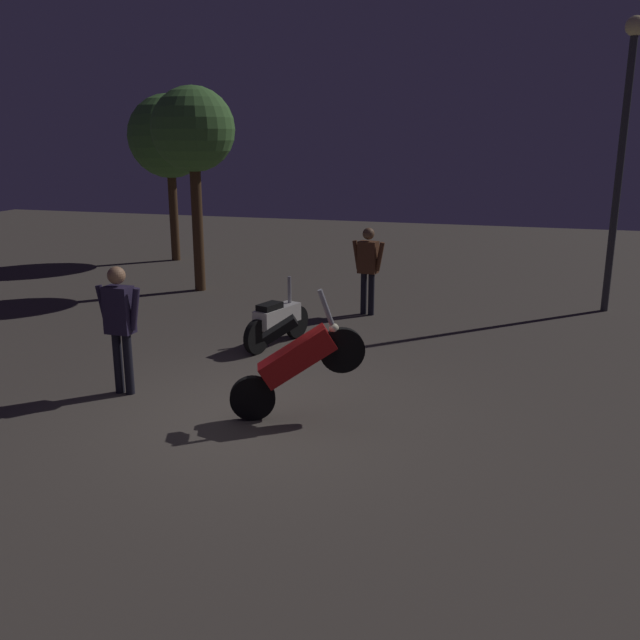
{
  "coord_description": "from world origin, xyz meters",
  "views": [
    {
      "loc": [
        3.01,
        -7.46,
        3.4
      ],
      "look_at": [
        0.53,
        1.09,
        1.0
      ],
      "focal_mm": 38.64,
      "sensor_mm": 36.0,
      "label": 1
    }
  ],
  "objects_px": {
    "person_bystander_far": "(120,318)",
    "streetlamp_near": "(624,133)",
    "person_rider_beside": "(368,263)",
    "motorcycle_white_parked_left": "(277,320)",
    "motorcycle_red_foreground": "(297,361)"
  },
  "relations": [
    {
      "from": "person_bystander_far",
      "to": "streetlamp_near",
      "type": "bearing_deg",
      "value": 136.73
    },
    {
      "from": "motorcycle_white_parked_left",
      "to": "person_bystander_far",
      "type": "height_order",
      "value": "person_bystander_far"
    },
    {
      "from": "person_bystander_far",
      "to": "streetlamp_near",
      "type": "relative_size",
      "value": 0.32
    },
    {
      "from": "motorcycle_red_foreground",
      "to": "person_rider_beside",
      "type": "bearing_deg",
      "value": 71.18
    },
    {
      "from": "motorcycle_white_parked_left",
      "to": "person_rider_beside",
      "type": "height_order",
      "value": "person_rider_beside"
    },
    {
      "from": "person_rider_beside",
      "to": "streetlamp_near",
      "type": "height_order",
      "value": "streetlamp_near"
    },
    {
      "from": "person_bystander_far",
      "to": "motorcycle_white_parked_left",
      "type": "bearing_deg",
      "value": 156.64
    },
    {
      "from": "streetlamp_near",
      "to": "person_rider_beside",
      "type": "bearing_deg",
      "value": -160.19
    },
    {
      "from": "motorcycle_red_foreground",
      "to": "motorcycle_white_parked_left",
      "type": "xyz_separation_m",
      "value": [
        -1.26,
        2.81,
        -0.31
      ]
    },
    {
      "from": "streetlamp_near",
      "to": "motorcycle_white_parked_left",
      "type": "bearing_deg",
      "value": -143.61
    },
    {
      "from": "motorcycle_white_parked_left",
      "to": "person_bystander_far",
      "type": "xyz_separation_m",
      "value": [
        -1.25,
        -2.65,
        0.61
      ]
    },
    {
      "from": "motorcycle_red_foreground",
      "to": "person_rider_beside",
      "type": "relative_size",
      "value": 0.96
    },
    {
      "from": "streetlamp_near",
      "to": "motorcycle_red_foreground",
      "type": "bearing_deg",
      "value": -121.67
    },
    {
      "from": "motorcycle_red_foreground",
      "to": "person_bystander_far",
      "type": "height_order",
      "value": "person_bystander_far"
    },
    {
      "from": "person_rider_beside",
      "to": "streetlamp_near",
      "type": "bearing_deg",
      "value": -59.86
    }
  ]
}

